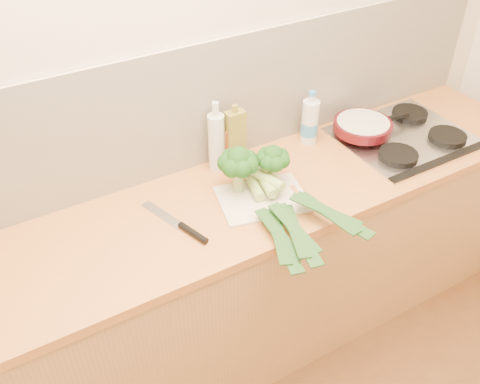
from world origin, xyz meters
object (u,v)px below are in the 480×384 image
object	(u,v)px
gas_hob	(405,136)
chopping_board	(262,199)
chefs_knife	(185,228)
skillet	(363,126)

from	to	relation	value
gas_hob	chopping_board	distance (m)	0.81
chopping_board	chefs_knife	distance (m)	0.34
chopping_board	skillet	size ratio (longest dim) A/B	0.87
chefs_knife	skillet	world-z (taller)	skillet
gas_hob	skillet	size ratio (longest dim) A/B	1.48
gas_hob	chopping_board	world-z (taller)	gas_hob
chopping_board	skillet	xyz separation A→B (m)	(0.64, 0.16, 0.06)
gas_hob	skillet	world-z (taller)	skillet
gas_hob	chefs_knife	world-z (taller)	gas_hob
skillet	gas_hob	bearing A→B (deg)	-29.22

